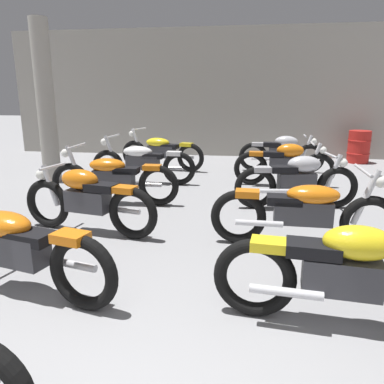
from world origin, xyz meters
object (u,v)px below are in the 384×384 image
support_pillar (46,103)px  motorcycle_right_row_3 (297,180)px  motorcycle_right_row_4 (285,163)px  motorcycle_left_row_4 (142,162)px  motorcycle_left_row_1 (12,246)px  motorcycle_right_row_5 (282,152)px  motorcycle_left_row_5 (161,151)px  motorcycle_right_row_2 (304,211)px  motorcycle_left_row_3 (113,177)px  oil_drum (359,147)px  motorcycle_right_row_1 (343,273)px  motorcycle_left_row_2 (87,199)px

support_pillar → motorcycle_right_row_3: (4.83, -1.23, -1.14)m
support_pillar → motorcycle_right_row_4: bearing=3.3°
motorcycle_left_row_4 → motorcycle_right_row_3: motorcycle_left_row_4 is taller
motorcycle_left_row_1 → motorcycle_right_row_5: size_ratio=1.08×
motorcycle_left_row_5 → motorcycle_left_row_1: bearing=-90.0°
motorcycle_right_row_2 → motorcycle_left_row_3: bearing=153.2°
motorcycle_right_row_3 → oil_drum: size_ratio=2.31×
support_pillar → oil_drum: bearing=25.2°
motorcycle_right_row_1 → oil_drum: 8.04m
motorcycle_left_row_1 → motorcycle_right_row_3: (2.86, 3.10, 0.01)m
support_pillar → motorcycle_right_row_5: bearing=19.8°
motorcycle_left_row_5 → motorcycle_right_row_2: (2.74, -4.47, 0.00)m
motorcycle_left_row_1 → motorcycle_left_row_5: 5.93m
motorcycle_right_row_3 → oil_drum: bearing=64.8°
motorcycle_left_row_3 → motorcycle_right_row_5: 4.34m
support_pillar → motorcycle_left_row_3: support_pillar is taller
motorcycle_right_row_3 → motorcycle_left_row_4: bearing=155.5°
motorcycle_left_row_2 → motorcycle_right_row_1: bearing=-31.4°
motorcycle_left_row_2 → motorcycle_left_row_3: (-0.14, 1.35, -0.01)m
motorcycle_right_row_1 → oil_drum: bearing=74.3°
support_pillar → motorcycle_left_row_3: bearing=-37.5°
motorcycle_left_row_5 → motorcycle_right_row_2: same height
motorcycle_left_row_5 → motorcycle_right_row_3: (2.86, -2.83, 0.01)m
motorcycle_left_row_5 → motorcycle_right_row_5: motorcycle_left_row_5 is taller
motorcycle_left_row_5 → motorcycle_right_row_1: size_ratio=1.08×
motorcycle_left_row_1 → motorcycle_left_row_2: (0.03, 1.56, 0.01)m
motorcycle_left_row_3 → motorcycle_right_row_2: (2.85, -1.44, 0.00)m
motorcycle_left_row_4 → motorcycle_right_row_2: same height
motorcycle_left_row_1 → motorcycle_left_row_5: bearing=90.0°
motorcycle_left_row_1 → oil_drum: bearing=56.8°
motorcycle_left_row_4 → motorcycle_left_row_2: bearing=-88.6°
motorcycle_left_row_2 → motorcycle_right_row_3: size_ratio=1.00×
motorcycle_right_row_4 → motorcycle_right_row_2: bearing=-91.0°
motorcycle_left_row_1 → motorcycle_left_row_4: bearing=90.6°
motorcycle_left_row_3 → support_pillar: bearing=142.5°
motorcycle_right_row_3 → motorcycle_right_row_4: 1.51m
motorcycle_left_row_4 → motorcycle_right_row_2: (2.79, -2.96, 0.00)m
motorcycle_right_row_3 → oil_drum: 4.99m
motorcycle_left_row_2 → motorcycle_left_row_4: motorcycle_left_row_4 is taller
motorcycle_left_row_2 → motorcycle_left_row_3: 1.35m
motorcycle_left_row_1 → motorcycle_right_row_5: 6.71m
motorcycle_right_row_1 → motorcycle_right_row_5: size_ratio=1.00×
motorcycle_left_row_3 → oil_drum: (5.10, 4.70, -0.03)m
motorcycle_right_row_1 → motorcycle_right_row_3: same height
motorcycle_left_row_3 → motorcycle_left_row_5: 3.02m
motorcycle_right_row_4 → oil_drum: (2.19, 3.00, -0.03)m
motorcycle_left_row_1 → motorcycle_right_row_1: (2.81, -0.13, 0.01)m
motorcycle_left_row_1 → motorcycle_right_row_3: size_ratio=1.09×
support_pillar → motorcycle_right_row_5: (4.83, 1.74, -1.14)m
motorcycle_right_row_2 → motorcycle_right_row_5: (0.11, 4.61, 0.01)m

